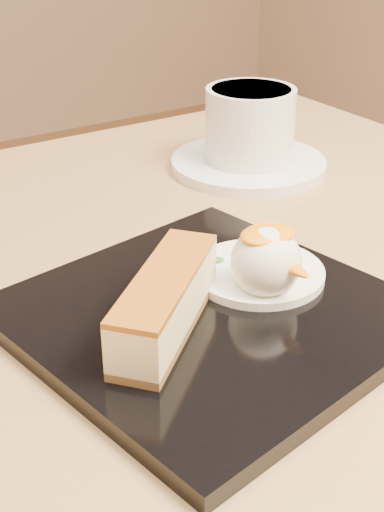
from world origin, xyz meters
TOP-DOWN VIEW (x-y plane):
  - table at (0.00, 0.00)m, footprint 0.80×0.80m
  - dessert_plate at (-0.00, 0.01)m, footprint 0.25×0.25m
  - cheesecake at (-0.04, 0.01)m, footprint 0.11×0.10m
  - cream_smear at (0.05, 0.03)m, footprint 0.09×0.09m
  - ice_cream_scoop at (0.04, 0.01)m, footprint 0.05×0.05m
  - mango_sauce at (0.04, 0.01)m, footprint 0.04×0.03m
  - mint_sprig at (0.02, 0.05)m, footprint 0.03×0.02m
  - saucer at (0.19, 0.22)m, footprint 0.15×0.15m
  - coffee_cup at (0.19, 0.22)m, footprint 0.11×0.08m

SIDE VIEW (x-z plane):
  - table at x=0.00m, z-range 0.20..0.92m
  - saucer at x=0.19m, z-range 0.72..0.73m
  - dessert_plate at x=0.00m, z-range 0.72..0.73m
  - cream_smear at x=0.05m, z-range 0.73..0.74m
  - mint_sprig at x=0.02m, z-range 0.74..0.74m
  - cheesecake at x=-0.04m, z-range 0.73..0.77m
  - ice_cream_scoop at x=0.04m, z-range 0.73..0.78m
  - coffee_cup at x=0.19m, z-range 0.73..0.80m
  - mango_sauce at x=0.04m, z-range 0.77..0.78m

